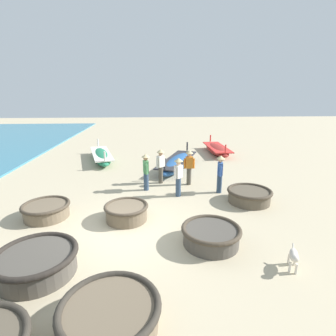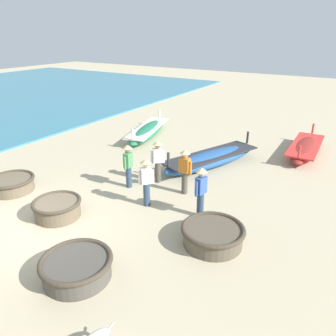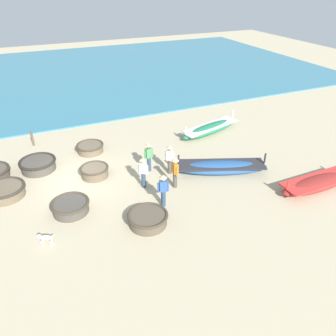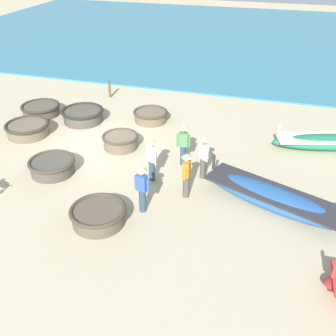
# 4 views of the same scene
# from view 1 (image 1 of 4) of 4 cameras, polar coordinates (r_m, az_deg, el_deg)

# --- Properties ---
(ground_plane) EXTENTS (80.00, 80.00, 0.00)m
(ground_plane) POSITION_cam_1_polar(r_m,az_deg,el_deg) (8.64, -9.61, -13.52)
(ground_plane) COLOR #BCAD8C
(coracle_beside_post) EXTENTS (1.77, 1.77, 0.54)m
(coracle_beside_post) POSITION_cam_1_polar(r_m,az_deg,el_deg) (11.00, 17.27, -5.68)
(coracle_beside_post) COLOR brown
(coracle_beside_post) RESTS_ON ground
(coracle_front_left) EXTENTS (1.73, 1.73, 0.54)m
(coracle_front_left) POSITION_cam_1_polar(r_m,az_deg,el_deg) (7.88, 9.34, -14.16)
(coracle_front_left) COLOR #4C473F
(coracle_front_left) RESTS_ON ground
(coracle_weathered) EXTENTS (1.63, 1.63, 0.52)m
(coracle_weathered) POSITION_cam_1_polar(r_m,az_deg,el_deg) (10.23, -24.97, -8.24)
(coracle_weathered) COLOR brown
(coracle_weathered) RESTS_ON ground
(coracle_far_left) EXTENTS (1.52, 1.52, 0.56)m
(coracle_far_left) POSITION_cam_1_polar(r_m,az_deg,el_deg) (9.23, -9.04, -9.35)
(coracle_far_left) COLOR brown
(coracle_far_left) RESTS_ON ground
(coracle_center) EXTENTS (1.97, 1.97, 0.60)m
(coracle_center) POSITION_cam_1_polar(r_m,az_deg,el_deg) (7.40, -26.73, -17.74)
(coracle_center) COLOR #4C473F
(coracle_center) RESTS_ON ground
(coracle_front_right) EXTENTS (1.92, 1.92, 0.57)m
(coracle_front_right) POSITION_cam_1_polar(r_m,az_deg,el_deg) (5.62, -12.52, -28.73)
(coracle_front_right) COLOR brown
(coracle_front_right) RESTS_ON ground
(long_boat_ochre_hull) EXTENTS (2.95, 5.11, 1.12)m
(long_boat_ochre_hull) POSITION_cam_1_polar(r_m,az_deg,el_deg) (15.21, 2.07, 1.19)
(long_boat_ochre_hull) COLOR #285693
(long_boat_ochre_hull) RESTS_ON ground
(long_boat_blue_hull) EXTENTS (1.33, 4.34, 1.03)m
(long_boat_blue_hull) POSITION_cam_1_polar(r_m,az_deg,el_deg) (19.22, 10.60, 4.01)
(long_boat_blue_hull) COLOR maroon
(long_boat_blue_hull) RESTS_ON ground
(long_boat_green_hull) EXTENTS (2.32, 4.91, 1.07)m
(long_boat_green_hull) POSITION_cam_1_polar(r_m,az_deg,el_deg) (17.43, -14.29, 2.57)
(long_boat_green_hull) COLOR #237551
(long_boat_green_hull) RESTS_ON ground
(fisherman_standing_right) EXTENTS (0.36, 0.52, 1.67)m
(fisherman_standing_right) POSITION_cam_1_polar(r_m,az_deg,el_deg) (11.51, 11.25, -0.79)
(fisherman_standing_right) COLOR #2D425B
(fisherman_standing_right) RESTS_ON ground
(fisherman_standing_left) EXTENTS (0.43, 0.39, 1.67)m
(fisherman_standing_left) POSITION_cam_1_polar(r_m,az_deg,el_deg) (12.51, -1.61, 0.89)
(fisherman_standing_left) COLOR #4C473D
(fisherman_standing_left) RESTS_ON ground
(fisherman_by_coracle) EXTENTS (0.36, 0.53, 1.67)m
(fisherman_by_coracle) POSITION_cam_1_polar(r_m,az_deg,el_deg) (11.62, -4.84, -0.37)
(fisherman_by_coracle) COLOR #2D425B
(fisherman_by_coracle) RESTS_ON ground
(fisherman_crouching) EXTENTS (0.53, 0.36, 1.67)m
(fisherman_crouching) POSITION_cam_1_polar(r_m,az_deg,el_deg) (12.34, 4.63, 0.62)
(fisherman_crouching) COLOR #4C473D
(fisherman_crouching) RESTS_ON ground
(fisherman_with_hat) EXTENTS (0.39, 0.42, 1.67)m
(fisherman_with_hat) POSITION_cam_1_polar(r_m,az_deg,el_deg) (10.90, 2.28, -1.43)
(fisherman_with_hat) COLOR #2D425B
(fisherman_with_hat) RESTS_ON ground
(dog) EXTENTS (0.39, 0.64, 0.55)m
(dog) POSITION_cam_1_polar(r_m,az_deg,el_deg) (7.44, 25.70, -16.99)
(dog) COLOR beige
(dog) RESTS_ON ground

